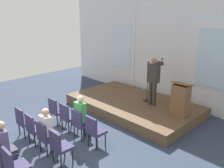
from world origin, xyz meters
name	(u,v)px	position (x,y,z in m)	size (l,w,h in m)	color
ground_plane	(39,149)	(0.00, 0.00, 0.00)	(14.95, 14.95, 0.00)	#2D384C
rear_partition	(162,47)	(0.02, 5.74, 2.26)	(10.83, 0.14, 4.54)	silver
stage_platform	(133,105)	(0.00, 4.03, 0.18)	(4.90, 2.84, 0.36)	brown
speaker	(154,78)	(0.75, 4.25, 1.39)	(0.50, 0.69, 1.76)	#332D28
mic_stand	(147,92)	(0.37, 4.41, 0.70)	(0.28, 0.28, 1.55)	black
lectern	(181,99)	(1.94, 4.15, 0.91)	(0.60, 0.48, 1.16)	brown
chair_r0_c0	(56,110)	(-0.99, 1.22, 0.53)	(0.46, 0.44, 0.94)	black
chair_r0_c1	(67,115)	(-0.33, 1.22, 0.53)	(0.46, 0.44, 0.94)	black
chair_r0_c2	(80,122)	(0.33, 1.22, 0.53)	(0.46, 0.44, 0.94)	black
audience_r0_c2	(82,115)	(0.33, 1.30, 0.75)	(0.36, 0.39, 1.36)	#2D2D33
chair_r0_c3	(94,130)	(0.99, 1.22, 0.53)	(0.46, 0.44, 0.94)	black
chair_r1_c0	(24,120)	(-0.99, 0.08, 0.53)	(0.46, 0.44, 0.94)	black
chair_r1_c1	(34,127)	(-0.33, 0.08, 0.53)	(0.46, 0.44, 0.94)	black
chair_r1_c2	(46,135)	(0.33, 0.08, 0.53)	(0.46, 0.44, 0.94)	black
audience_r1_c2	(48,128)	(0.33, 0.17, 0.72)	(0.36, 0.39, 1.30)	#2D2D33
chair_r1_c3	(59,145)	(0.99, 0.08, 0.53)	(0.46, 0.44, 0.94)	black
chair_r2_c2	(2,152)	(0.33, -1.05, 0.53)	(0.46, 0.44, 0.94)	black
audience_r2_c2	(5,144)	(0.33, -0.97, 0.73)	(0.36, 0.39, 1.32)	#2D2D33
chair_r2_c3	(14,165)	(0.99, -1.05, 0.53)	(0.46, 0.44, 0.94)	black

